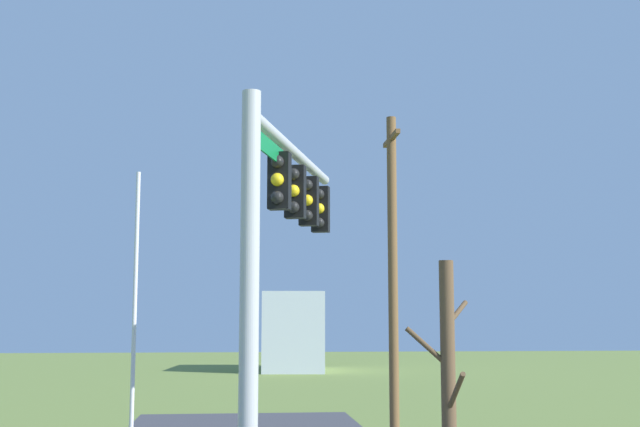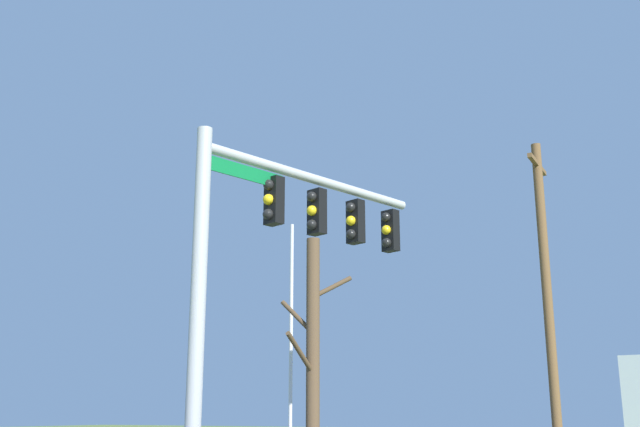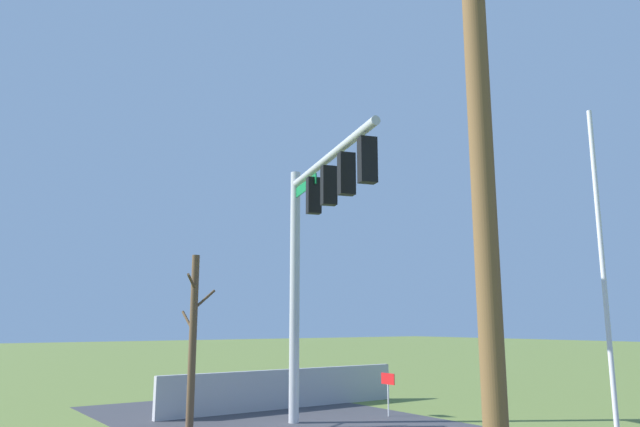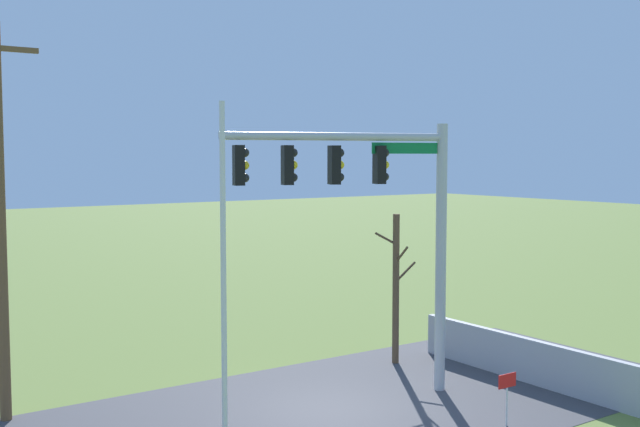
# 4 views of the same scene
# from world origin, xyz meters

# --- Properties ---
(sidewalk_corner) EXTENTS (6.00, 6.00, 0.01)m
(sidewalk_corner) POSITION_xyz_m (4.30, -0.23, 0.00)
(sidewalk_corner) COLOR #B7B5AD
(sidewalk_corner) RESTS_ON ground_plane
(retaining_fence) EXTENTS (0.20, 8.58, 1.21)m
(retaining_fence) POSITION_xyz_m (5.75, -1.51, 0.61)
(retaining_fence) COLOR #A8A8AD
(retaining_fence) RESTS_ON ground_plane
(signal_mast) EXTENTS (5.72, 1.93, 6.99)m
(signal_mast) POSITION_xyz_m (1.55, 0.31, 5.01)
(signal_mast) COLOR #B2B5BA
(signal_mast) RESTS_ON ground_plane
(flagpole) EXTENTS (0.10, 0.10, 7.12)m
(flagpole) POSITION_xyz_m (-4.32, -2.73, 3.56)
(flagpole) COLOR silver
(flagpole) RESTS_ON ground_plane
(utility_pole) EXTENTS (1.90, 0.26, 9.20)m
(utility_pole) POSITION_xyz_m (-6.67, 3.80, 4.77)
(utility_pole) COLOR brown
(utility_pole) RESTS_ON ground_plane
(bare_tree) EXTENTS (1.27, 1.02, 4.46)m
(bare_tree) POSITION_xyz_m (4.05, 2.45, 2.29)
(bare_tree) COLOR brown
(bare_tree) RESTS_ON ground_plane
(open_sign) EXTENTS (0.56, 0.04, 1.22)m
(open_sign) POSITION_xyz_m (2.67, -3.10, 0.91)
(open_sign) COLOR silver
(open_sign) RESTS_ON ground_plane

